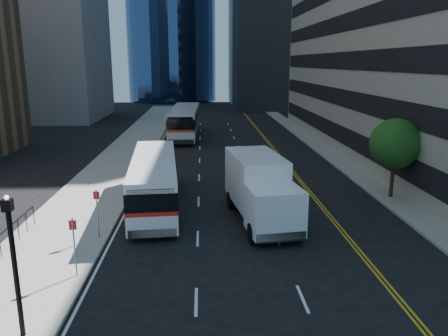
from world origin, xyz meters
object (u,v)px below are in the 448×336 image
(bus_rear, at_px, (185,121))
(bus_front, at_px, (154,180))
(lamp_post, at_px, (14,261))
(street_tree, at_px, (395,144))
(box_truck, at_px, (260,188))

(bus_rear, bearing_deg, bus_front, -90.32)
(lamp_post, height_order, bus_front, lamp_post)
(lamp_post, height_order, bus_rear, lamp_post)
(lamp_post, distance_m, bus_front, 13.61)
(street_tree, height_order, box_truck, street_tree)
(bus_front, relative_size, box_truck, 1.54)
(bus_rear, relative_size, box_truck, 1.75)
(bus_front, height_order, box_truck, box_truck)
(bus_rear, xyz_separation_m, box_truck, (5.21, -28.53, -0.01))
(bus_rear, bearing_deg, street_tree, -58.46)
(lamp_post, bearing_deg, bus_rear, 84.51)
(lamp_post, bearing_deg, bus_front, 77.95)
(box_truck, bearing_deg, bus_front, 146.61)
(lamp_post, distance_m, bus_rear, 39.05)
(lamp_post, xyz_separation_m, bus_front, (2.83, 13.27, -1.06))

